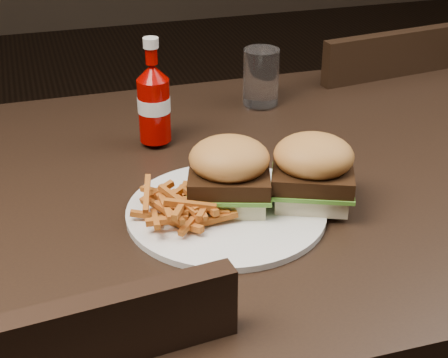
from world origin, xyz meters
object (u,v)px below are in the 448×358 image
object	(u,v)px
dining_table	(235,189)
ketchup_bottle	(154,110)
chair_far	(341,175)
plate	(226,212)
tumbler	(261,77)

from	to	relation	value
dining_table	ketchup_bottle	world-z (taller)	ketchup_bottle
dining_table	ketchup_bottle	size ratio (longest dim) A/B	11.69
dining_table	chair_far	xyz separation A→B (m)	(0.44, 0.50, -0.30)
chair_far	plate	size ratio (longest dim) A/B	1.42
plate	tumbler	world-z (taller)	tumbler
plate	ketchup_bottle	distance (m)	0.25
ketchup_bottle	tumbler	distance (m)	0.24
dining_table	ketchup_bottle	xyz separation A→B (m)	(-0.09, 0.15, 0.08)
plate	dining_table	bearing A→B (deg)	65.87
dining_table	tumbler	bearing A→B (deg)	62.97
chair_far	tumbler	distance (m)	0.54
dining_table	chair_far	world-z (taller)	dining_table
chair_far	ketchup_bottle	bearing A→B (deg)	26.31
chair_far	plate	world-z (taller)	plate
chair_far	plate	xyz separation A→B (m)	(-0.48, -0.60, 0.33)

